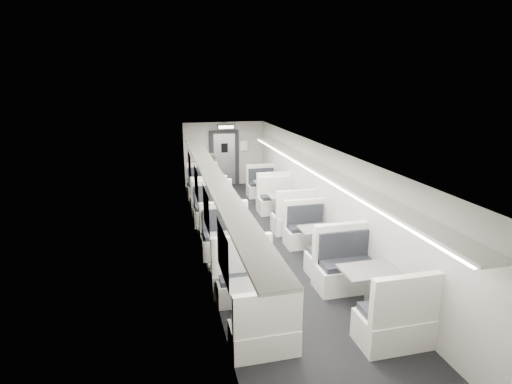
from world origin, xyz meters
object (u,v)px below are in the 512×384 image
booth_left_b (218,220)px  booth_left_c (232,253)px  booth_left_d (253,303)px  booth_right_b (285,208)px  vestibule_door (225,158)px  booth_right_a (267,192)px  exit_sign (226,127)px  booth_right_d (368,290)px  passenger (212,180)px  booth_left_a (206,193)px  booth_right_c (318,243)px

booth_left_b → booth_left_c: 2.13m
booth_left_d → booth_right_b: (2.00, 4.61, 0.04)m
booth_left_d → vestibule_door: size_ratio=0.97×
booth_right_a → exit_sign: size_ratio=3.30×
booth_right_d → passenger: (-1.80, 6.67, 0.43)m
booth_left_d → passenger: size_ratio=1.19×
booth_right_a → passenger: bearing=179.4°
booth_left_a → booth_right_d: size_ratio=0.93×
booth_right_a → vestibule_door: (-1.00, 2.56, 0.67)m
booth_left_a → vestibule_door: size_ratio=1.04×
booth_right_a → booth_right_b: size_ratio=0.90×
booth_right_b → booth_right_d: (0.00, -4.78, 0.02)m
booth_right_c → passenger: bearing=112.1°
booth_left_a → passenger: passenger is taller
booth_left_a → booth_left_c: (0.00, -4.84, 0.02)m
booth_left_b → booth_right_c: booth_left_b is taller
booth_right_c → booth_left_a: bearing=113.2°
booth_right_b → vestibule_door: 4.59m
booth_left_d → exit_sign: exit_sign is taller
booth_left_c → vestibule_door: vestibule_door is taller
booth_left_b → booth_left_d: (0.00, -4.05, -0.04)m
passenger → vestibule_door: vestibule_door is taller
passenger → vestibule_door: bearing=87.0°
booth_left_d → booth_right_d: (2.00, -0.17, 0.06)m
booth_left_a → booth_left_b: booth_left_b is taller
booth_left_a → booth_left_d: bearing=-90.0°
booth_left_c → booth_left_a: bearing=90.0°
booth_left_a → booth_right_a: 2.02m
booth_right_a → vestibule_door: 2.83m
booth_left_b → passenger: (0.20, 2.46, 0.45)m
booth_left_a → booth_left_b: 2.71m
booth_left_a → booth_right_a: booth_left_a is taller
booth_right_b → booth_right_d: size_ratio=0.96×
booth_right_c → passenger: passenger is taller
booth_left_b → exit_sign: bearing=77.5°
booth_left_b → vestibule_door: bearing=78.7°
booth_right_c → exit_sign: bearing=98.8°
exit_sign → booth_left_a: bearing=-119.0°
booth_left_d → booth_right_c: bearing=46.2°
booth_left_d → booth_left_c: bearing=90.0°
booth_right_b → vestibule_door: (-1.00, 4.44, 0.64)m
booth_right_a → vestibule_door: bearing=111.3°
booth_left_a → booth_left_d: booth_left_a is taller
booth_right_c → booth_right_d: (0.00, -2.25, 0.05)m
booth_left_d → booth_right_d: 2.01m
booth_left_b → booth_left_d: booth_left_b is taller
booth_right_b → booth_left_a: bearing=133.0°
booth_left_d → booth_left_b: bearing=90.0°
booth_right_d → passenger: bearing=105.1°
booth_right_a → exit_sign: bearing=115.7°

